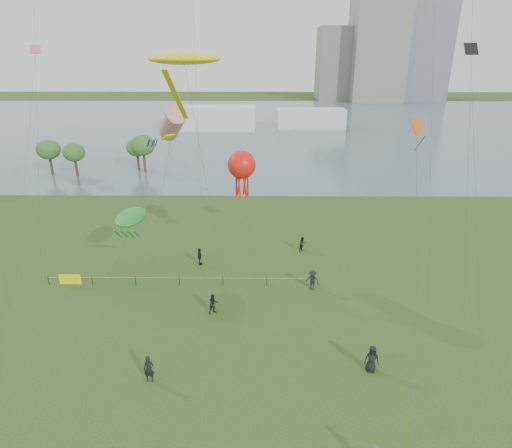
{
  "coord_description": "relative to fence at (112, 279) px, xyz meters",
  "views": [
    {
      "loc": [
        0.27,
        -19.39,
        20.15
      ],
      "look_at": [
        0.0,
        10.0,
        8.0
      ],
      "focal_mm": 30.0,
      "sensor_mm": 36.0,
      "label": 1
    }
  ],
  "objects": [
    {
      "name": "fence",
      "position": [
        0.0,
        0.0,
        0.0
      ],
      "size": [
        24.07,
        0.07,
        1.05
      ],
      "color": "black",
      "rests_on": "ground_plane"
    },
    {
      "name": "building_mid",
      "position": [
        59.18,
        147.38,
        18.45
      ],
      "size": [
        20.0,
        20.0,
        38.0
      ],
      "primitive_type": "cube",
      "color": "slate",
      "rests_on": "ground_plane"
    },
    {
      "name": "ground_plane",
      "position": [
        13.18,
        -14.62,
        -0.55
      ],
      "size": [
        400.0,
        400.0,
        0.0
      ],
      "primitive_type": "plane",
      "color": "#213C13"
    },
    {
      "name": "spectator_g",
      "position": [
        18.03,
        7.26,
        0.25
      ],
      "size": [
        0.97,
        0.99,
        1.6
      ],
      "primitive_type": "imported",
      "rotation": [
        0.0,
        0.0,
        0.83
      ],
      "color": "black",
      "rests_on": "ground_plane"
    },
    {
      "name": "pavilion_right",
      "position": [
        27.18,
        83.38,
        1.95
      ],
      "size": [
        18.0,
        7.0,
        5.0
      ],
      "primitive_type": "cube",
      "color": "silver",
      "rests_on": "ground_plane"
    },
    {
      "name": "kite_creature",
      "position": [
        1.82,
        1.72,
        5.46
      ],
      "size": [
        3.54,
        4.82,
        6.5
      ],
      "rotation": [
        0.0,
        0.0,
        0.37
      ],
      "color": "#3F3F42"
    },
    {
      "name": "pavilion_left",
      "position": [
        1.18,
        80.38,
        2.45
      ],
      "size": [
        22.0,
        8.0,
        6.0
      ],
      "primitive_type": "cube",
      "color": "silver",
      "rests_on": "ground_plane"
    },
    {
      "name": "building_low",
      "position": [
        45.18,
        153.38,
        13.45
      ],
      "size": [
        16.0,
        18.0,
        28.0
      ],
      "primitive_type": "cube",
      "color": "slate",
      "rests_on": "ground_plane"
    },
    {
      "name": "spectator_d",
      "position": [
        20.95,
        -11.09,
        0.42
      ],
      "size": [
        1.0,
        0.69,
        1.95
      ],
      "primitive_type": "imported",
      "rotation": [
        0.0,
        0.0,
        -0.08
      ],
      "color": "black",
      "rests_on": "ground_plane"
    },
    {
      "name": "kite_delta",
      "position": [
        23.98,
        -5.52,
        13.6
      ],
      "size": [
        3.86,
        16.26,
        15.77
      ],
      "rotation": [
        0.0,
        0.0,
        0.34
      ],
      "color": "#3F3F42"
    },
    {
      "name": "spectator_b",
      "position": [
        18.18,
        -0.66,
        0.41
      ],
      "size": [
        1.42,
        1.15,
        1.92
      ],
      "primitive_type": "imported",
      "rotation": [
        0.0,
        0.0,
        -0.41
      ],
      "color": "black",
      "rests_on": "ground_plane"
    },
    {
      "name": "spectator_f",
      "position": [
        6.32,
        -12.14,
        0.38
      ],
      "size": [
        0.7,
        0.48,
        1.87
      ],
      "primitive_type": "imported",
      "rotation": [
        0.0,
        0.0,
        0.05
      ],
      "color": "black",
      "rests_on": "ground_plane"
    },
    {
      "name": "kite_windsock",
      "position": [
        5.09,
        7.15,
        12.9
      ],
      "size": [
        4.38,
        6.41,
        15.41
      ],
      "rotation": [
        0.0,
        0.0,
        0.25
      ],
      "color": "#3F3F42"
    },
    {
      "name": "trees",
      "position": [
        -20.8,
        35.11,
        4.3
      ],
      "size": [
        31.52,
        12.56,
        7.91
      ],
      "color": "#3B291A",
      "rests_on": "ground_plane"
    },
    {
      "name": "lake",
      "position": [
        13.18,
        85.38,
        -0.53
      ],
      "size": [
        400.0,
        120.0,
        0.08
      ],
      "primitive_type": "cube",
      "color": "slate",
      "rests_on": "ground_plane"
    },
    {
      "name": "spectator_a",
      "position": [
        9.72,
        -4.44,
        0.32
      ],
      "size": [
        1.07,
        1.0,
        1.76
      ],
      "primitive_type": "imported",
      "rotation": [
        0.0,
        0.0,
        0.52
      ],
      "color": "black",
      "rests_on": "ground_plane"
    },
    {
      "name": "kite_octopus",
      "position": [
        11.88,
        2.17,
        10.14
      ],
      "size": [
        2.62,
        5.21,
        11.99
      ],
      "rotation": [
        0.0,
        0.0,
        -0.32
      ],
      "color": "#3F3F42"
    },
    {
      "name": "kite_stingray",
      "position": [
        7.55,
        1.28,
        18.74
      ],
      "size": [
        6.01,
        10.25,
        19.8
      ],
      "rotation": [
        0.0,
        0.0,
        0.21
      ],
      "color": "#3F3F42"
    },
    {
      "name": "spectator_c",
      "position": [
        7.48,
        4.03,
        0.34
      ],
      "size": [
        0.48,
        1.07,
        1.8
      ],
      "primitive_type": "imported",
      "rotation": [
        0.0,
        0.0,
        1.61
      ],
      "color": "black",
      "rests_on": "ground_plane"
    }
  ]
}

